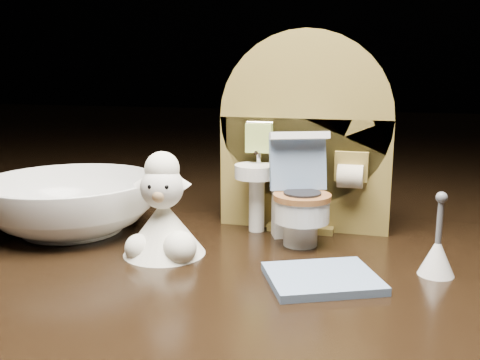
% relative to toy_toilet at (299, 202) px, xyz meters
% --- Properties ---
extents(backdrop_panel, '(0.13, 0.05, 0.15)m').
position_rel_toy_toilet_xyz_m(backdrop_panel, '(-0.00, 0.03, 0.04)').
color(backdrop_panel, olive).
rests_on(backdrop_panel, ground).
extents(toy_toilet, '(0.05, 0.06, 0.08)m').
position_rel_toy_toilet_xyz_m(toy_toilet, '(0.00, 0.00, 0.00)').
color(toy_toilet, white).
rests_on(toy_toilet, ground).
extents(bath_mat, '(0.08, 0.07, 0.00)m').
position_rel_toy_toilet_xyz_m(bath_mat, '(0.03, -0.07, -0.03)').
color(bath_mat, '#6780A2').
rests_on(bath_mat, ground).
extents(toilet_brush, '(0.02, 0.02, 0.05)m').
position_rel_toy_toilet_xyz_m(toilet_brush, '(0.09, -0.04, -0.02)').
color(toilet_brush, white).
rests_on(toilet_brush, ground).
extents(plush_lamb, '(0.06, 0.06, 0.07)m').
position_rel_toy_toilet_xyz_m(plush_lamb, '(-0.08, -0.05, -0.00)').
color(plush_lamb, white).
rests_on(plush_lamb, ground).
extents(ceramic_bowl, '(0.17, 0.17, 0.04)m').
position_rel_toy_toilet_xyz_m(ceramic_bowl, '(-0.17, -0.02, -0.01)').
color(ceramic_bowl, white).
rests_on(ceramic_bowl, ground).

